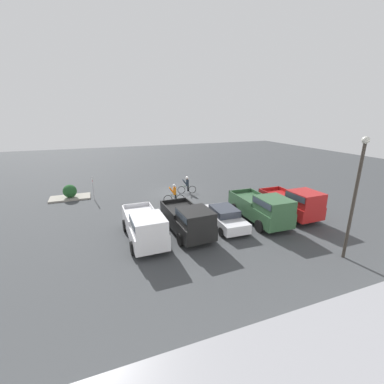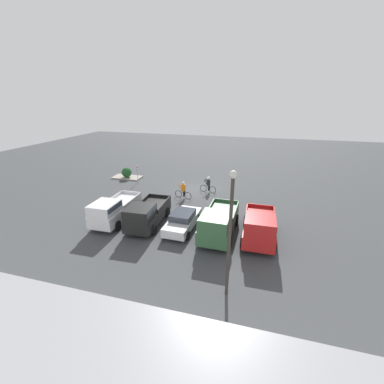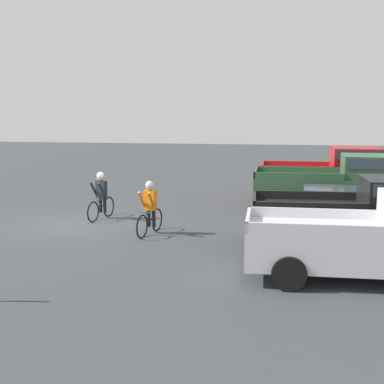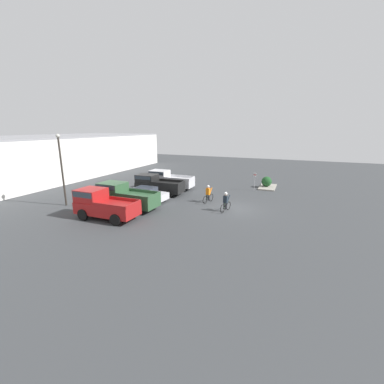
% 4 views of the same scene
% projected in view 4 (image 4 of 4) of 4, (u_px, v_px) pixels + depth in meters
% --- Properties ---
extents(ground_plane, '(80.00, 80.00, 0.00)m').
position_uv_depth(ground_plane, '(234.00, 209.00, 23.01)').
color(ground_plane, '#383A3D').
extents(warehouse_building, '(48.48, 15.38, 5.86)m').
position_uv_depth(warehouse_building, '(11.00, 160.00, 33.37)').
color(warehouse_building, silver).
rests_on(warehouse_building, ground_plane).
extents(pickup_truck_0, '(2.34, 5.06, 2.30)m').
position_uv_depth(pickup_truck_0, '(102.00, 204.00, 20.38)').
color(pickup_truck_0, maroon).
rests_on(pickup_truck_0, ground_plane).
extents(pickup_truck_1, '(2.39, 5.60, 2.24)m').
position_uv_depth(pickup_truck_1, '(123.00, 195.00, 22.93)').
color(pickup_truck_1, '#2D5133').
rests_on(pickup_truck_1, ground_plane).
extents(sedan_0, '(2.02, 4.49, 1.36)m').
position_uv_depth(sedan_0, '(146.00, 194.00, 25.35)').
color(sedan_0, silver).
rests_on(sedan_0, ground_plane).
extents(pickup_truck_2, '(2.37, 5.19, 2.08)m').
position_uv_depth(pickup_truck_2, '(156.00, 184.00, 27.90)').
color(pickup_truck_2, black).
rests_on(pickup_truck_2, ground_plane).
extents(pickup_truck_3, '(2.20, 5.29, 2.10)m').
position_uv_depth(pickup_truck_3, '(168.00, 179.00, 30.43)').
color(pickup_truck_3, silver).
rests_on(pickup_truck_3, ground_plane).
extents(cyclist_0, '(1.82, 0.55, 1.75)m').
position_uv_depth(cyclist_0, '(208.00, 194.00, 24.72)').
color(cyclist_0, black).
rests_on(cyclist_0, ground_plane).
extents(cyclist_1, '(1.80, 0.55, 1.75)m').
position_uv_depth(cyclist_1, '(226.00, 201.00, 22.06)').
color(cyclist_1, black).
rests_on(cyclist_1, ground_plane).
extents(fire_lane_sign, '(0.06, 0.30, 2.15)m').
position_uv_depth(fire_lane_sign, '(255.00, 179.00, 29.29)').
color(fire_lane_sign, '#9E9EA3').
rests_on(fire_lane_sign, ground_plane).
extents(lamppost, '(0.36, 0.36, 6.53)m').
position_uv_depth(lamppost, '(61.00, 164.00, 23.04)').
color(lamppost, '#2D2823').
rests_on(lamppost, ground_plane).
extents(curb_island, '(3.51, 1.85, 0.15)m').
position_uv_depth(curb_island, '(268.00, 187.00, 31.00)').
color(curb_island, gray).
rests_on(curb_island, ground_plane).
extents(shrub, '(1.20, 1.20, 1.20)m').
position_uv_depth(shrub, '(267.00, 182.00, 30.84)').
color(shrub, '#1E4C23').
rests_on(shrub, curb_island).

